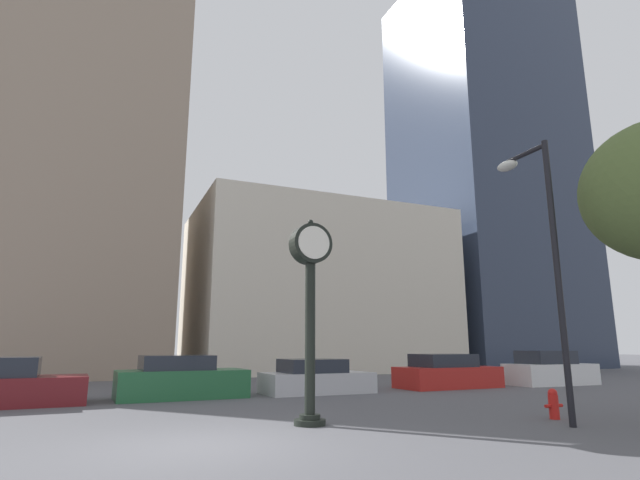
# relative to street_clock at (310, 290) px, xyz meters

# --- Properties ---
(ground_plane) EXTENTS (200.00, 200.00, 0.00)m
(ground_plane) POSITION_rel_street_clock_xyz_m (-2.53, -1.39, -2.88)
(ground_plane) COLOR #515156
(building_tall_tower) EXTENTS (12.66, 12.00, 33.71)m
(building_tall_tower) POSITION_rel_street_clock_xyz_m (-7.06, 22.61, 13.97)
(building_tall_tower) COLOR gray
(building_tall_tower) RESTS_ON ground_plane
(building_storefront_row) EXTENTS (17.04, 12.00, 10.97)m
(building_storefront_row) POSITION_rel_street_clock_xyz_m (9.52, 22.61, 2.60)
(building_storefront_row) COLOR beige
(building_storefront_row) RESTS_ON ground_plane
(building_glass_modern) EXTENTS (12.92, 12.00, 34.43)m
(building_glass_modern) POSITION_rel_street_clock_xyz_m (25.86, 22.61, 14.33)
(building_glass_modern) COLOR #2D384C
(building_glass_modern) RESTS_ON ground_plane
(street_clock) EXTENTS (0.92, 0.68, 4.50)m
(street_clock) POSITION_rel_street_clock_xyz_m (0.00, 0.00, 0.00)
(street_clock) COLOR black
(street_clock) RESTS_ON ground_plane
(car_green) EXTENTS (4.13, 2.10, 1.35)m
(car_green) POSITION_rel_street_clock_xyz_m (-1.74, 6.86, -2.30)
(car_green) COLOR #236038
(car_green) RESTS_ON ground_plane
(car_silver) EXTENTS (3.93, 2.06, 1.19)m
(car_silver) POSITION_rel_street_clock_xyz_m (2.97, 6.75, -2.38)
(car_silver) COLOR #BCBCC1
(car_silver) RESTS_ON ground_plane
(car_red) EXTENTS (4.28, 2.05, 1.34)m
(car_red) POSITION_rel_street_clock_xyz_m (8.77, 6.82, -2.31)
(car_red) COLOR red
(car_red) RESTS_ON ground_plane
(car_white) EXTENTS (3.97, 1.80, 1.45)m
(car_white) POSITION_rel_street_clock_xyz_m (13.89, 6.37, -2.26)
(car_white) COLOR silver
(car_white) RESTS_ON ground_plane
(fire_hydrant_near) EXTENTS (0.51, 0.22, 0.68)m
(fire_hydrant_near) POSITION_rel_street_clock_xyz_m (5.51, -1.39, -2.53)
(fire_hydrant_near) COLOR red
(fire_hydrant_near) RESTS_ON ground_plane
(street_lamp_right) EXTENTS (0.36, 1.57, 6.32)m
(street_lamp_right) POSITION_rel_street_clock_xyz_m (4.90, -2.03, 1.32)
(street_lamp_right) COLOR black
(street_lamp_right) RESTS_ON ground_plane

